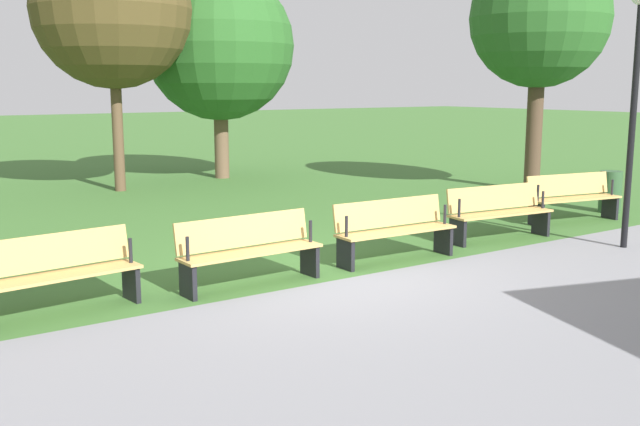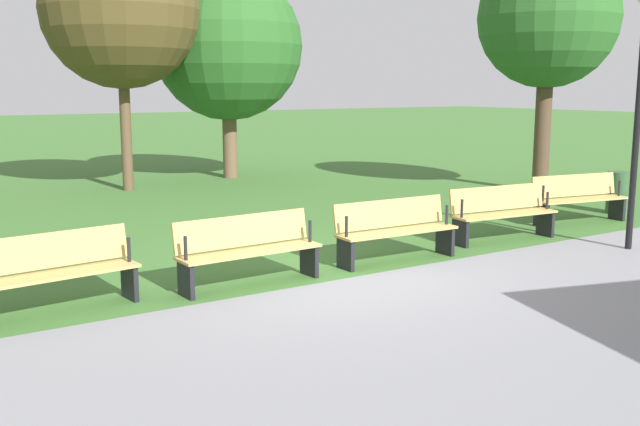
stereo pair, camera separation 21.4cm
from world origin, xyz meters
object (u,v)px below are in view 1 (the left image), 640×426
object	(u,v)px
bench_0	(572,196)
bench_3	(249,249)
bench_4	(52,273)
tree_3	(112,9)
tree_2	(540,19)
trash_bin	(610,192)
bench_1	(498,211)
tree_0	(219,46)
lamp_post	(637,67)
bench_2	(394,228)

from	to	relation	value
bench_0	bench_3	bearing A→B (deg)	14.03
bench_4	tree_3	bearing A→B (deg)	-119.32
tree_2	trash_bin	distance (m)	4.85
bench_1	tree_2	size ratio (longest dim) A/B	0.34
bench_1	tree_3	distance (m)	10.43
tree_2	tree_3	size ratio (longest dim) A/B	0.93
tree_0	tree_2	distance (m)	8.30
lamp_post	bench_1	bearing A→B (deg)	-52.93
bench_2	tree_2	world-z (taller)	tree_2
tree_3	trash_bin	size ratio (longest dim) A/B	7.35
lamp_post	bench_2	bearing A→B (deg)	-21.30
bench_2	bench_3	distance (m)	2.40
bench_0	bench_3	world-z (taller)	same
bench_4	lamp_post	world-z (taller)	lamp_post
tree_2	bench_0	bearing A→B (deg)	49.73
bench_0	tree_0	size ratio (longest dim) A/B	0.35
bench_1	tree_0	bearing A→B (deg)	-83.70
tree_3	lamp_post	world-z (taller)	tree_3
tree_0	trash_bin	size ratio (longest dim) A/B	6.71
bench_3	trash_bin	world-z (taller)	bench_3
bench_4	lamp_post	bearing A→B (deg)	163.42
bench_1	bench_2	world-z (taller)	same
bench_4	bench_2	bearing A→B (deg)	171.98
bench_3	tree_2	xyz separation A→B (m)	(-9.87, -3.68, 3.60)
bench_4	tree_0	xyz separation A→B (m)	(-7.15, -10.03, 3.12)
lamp_post	trash_bin	bearing A→B (deg)	-142.06
bench_3	tree_3	distance (m)	10.18
bench_1	bench_4	xyz separation A→B (m)	(7.20, 0.00, 0.00)
bench_1	lamp_post	world-z (taller)	lamp_post
bench_3	tree_0	world-z (taller)	tree_0
bench_1	trash_bin	bearing A→B (deg)	-165.93
bench_1	tree_0	world-z (taller)	tree_0
bench_0	trash_bin	bearing A→B (deg)	-161.83
bench_0	bench_2	world-z (taller)	same
bench_4	tree_2	size ratio (longest dim) A/B	0.34
bench_1	tree_3	xyz separation A→B (m)	(3.26, -9.14, 3.82)
bench_4	trash_bin	distance (m)	11.10
tree_0	bench_0	bearing A→B (deg)	104.07
bench_4	tree_3	world-z (taller)	tree_3
bench_1	bench_2	bearing A→B (deg)	10.01
bench_3	trash_bin	size ratio (longest dim) A/B	2.31
bench_3	tree_2	world-z (taller)	tree_2
bench_2	tree_2	distance (m)	9.07
tree_0	lamp_post	world-z (taller)	tree_0
trash_bin	tree_3	bearing A→B (deg)	-50.23
bench_2	trash_bin	world-z (taller)	bench_2
bench_3	bench_4	bearing A→B (deg)	-6.00
tree_2	trash_bin	bearing A→B (deg)	68.24
bench_2	bench_1	bearing A→B (deg)	-174.00
bench_2	tree_0	bearing A→B (deg)	-100.96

